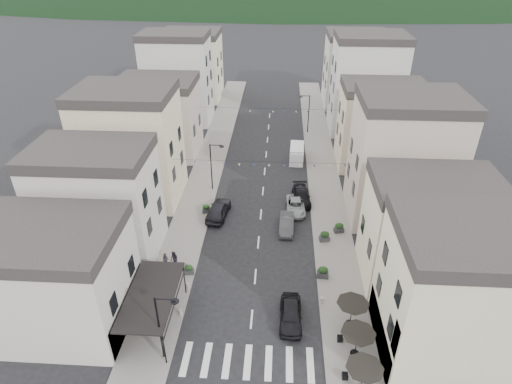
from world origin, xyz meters
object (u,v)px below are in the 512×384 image
parked_car_c (296,206)px  pedestrian_b (174,259)px  parked_car_b (287,224)px  pedestrian_a (166,261)px  parked_car_a (291,314)px  parked_car_e (218,210)px  delivery_van (297,153)px  parked_car_d (301,196)px

parked_car_c → pedestrian_b: size_ratio=2.75×
parked_car_b → pedestrian_a: (-11.01, -6.88, 0.25)m
parked_car_a → pedestrian_b: size_ratio=2.67×
parked_car_a → pedestrian_a: size_ratio=2.68×
parked_car_e → delivery_van: (8.80, 14.11, 0.23)m
parked_car_c → parked_car_e: size_ratio=0.92×
pedestrian_a → pedestrian_b: size_ratio=1.00×
parked_car_c → pedestrian_a: size_ratio=2.76×
parked_car_e → pedestrian_a: (-3.61, -8.87, 0.10)m
parked_car_e → parked_car_b: bearing=172.3°
parked_car_b → parked_car_e: bearing=166.6°
delivery_van → pedestrian_a: 26.13m
parked_car_c → parked_car_e: parked_car_e is taller
parked_car_b → pedestrian_b: (-10.29, -6.59, 0.26)m
pedestrian_a → parked_car_c: bearing=51.7°
delivery_van → pedestrian_b: delivery_van is taller
parked_car_a → parked_car_d: 18.05m
parked_car_a → parked_car_e: parked_car_e is taller
pedestrian_b → pedestrian_a: bearing=-120.4°
parked_car_d → pedestrian_a: pedestrian_a is taller
parked_car_c → parked_car_e: 8.56m
parked_car_d → pedestrian_b: size_ratio=2.93×
parked_car_b → parked_car_e: size_ratio=0.84×
parked_car_e → delivery_van: size_ratio=1.06×
parked_car_a → delivery_van: 28.54m
parked_car_d → pedestrian_b: 17.10m
parked_car_c → parked_car_e: (-8.40, -1.59, 0.21)m
parked_car_b → parked_car_e: 7.66m
parked_car_a → pedestrian_b: 12.09m
parked_car_e → parked_car_d: bearing=-151.1°
parked_car_a → pedestrian_a: bearing=154.5°
parked_car_b → parked_car_c: bearing=76.0°
pedestrian_b → parked_car_a: bearing=8.7°
parked_car_b → parked_car_d: 5.84m
parked_car_e → pedestrian_b: 9.06m
parked_car_d → pedestrian_a: size_ratio=2.93×
parked_car_e → delivery_van: delivery_van is taller
parked_car_d → pedestrian_a: bearing=-139.5°
parked_car_a → delivery_van: delivery_van is taller
parked_car_a → parked_car_c: (0.70, 15.99, -0.12)m
parked_car_c → parked_car_d: bearing=69.2°
parked_car_b → parked_car_a: bearing=-87.0°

